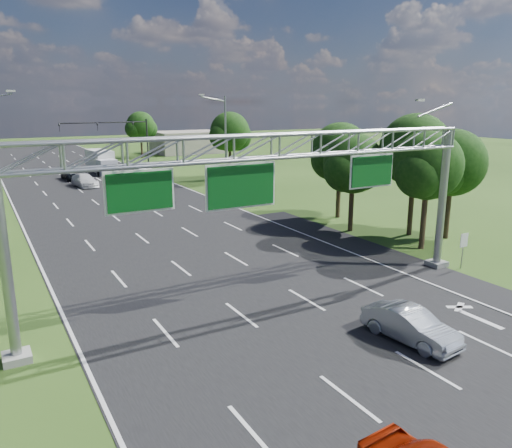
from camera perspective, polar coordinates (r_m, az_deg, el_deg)
ground at (r=39.96m, az=-11.89°, el=-0.13°), size 220.00×220.00×0.00m
road at (r=39.96m, az=-11.89°, el=-0.13°), size 18.00×180.00×0.02m
road_flare at (r=31.72m, az=15.64°, el=-4.00°), size 3.00×30.00×0.02m
sign_gantry at (r=22.61m, az=2.38°, el=7.37°), size 23.50×1.00×9.56m
regulatory_sign at (r=31.02m, az=22.65°, el=-2.06°), size 0.60×0.08×2.10m
traffic_signal at (r=74.66m, az=-14.97°, el=10.08°), size 12.21×0.24×7.00m
streetlight_r_mid at (r=52.47m, az=-3.70°, el=9.58°), size 2.97×0.22×10.16m
tree_cluster_right at (r=37.43m, az=15.57°, el=7.00°), size 9.91×14.60×8.68m
tree_verge_rd at (r=61.76m, az=-2.97°, el=10.27°), size 5.76×4.80×8.28m
tree_verge_re at (r=88.98m, az=-13.01°, el=10.74°), size 5.76×4.80×7.84m
building_right at (r=96.19m, az=-7.87°, el=9.25°), size 12.00×9.00×4.00m
silver_sedan at (r=21.38m, az=17.23°, el=-11.00°), size 1.92×4.25×1.35m
car_queue_a at (r=60.23m, az=-19.00°, el=4.74°), size 2.60×5.10×1.42m
car_queue_b at (r=65.96m, az=-20.13°, el=5.34°), size 2.53×4.97×1.35m
car_queue_d at (r=67.34m, az=-12.76°, el=6.11°), size 2.31×5.01×1.59m
box_truck at (r=71.29m, az=-17.27°, el=6.77°), size 2.81×8.14×3.02m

